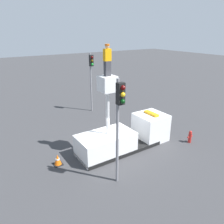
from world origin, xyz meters
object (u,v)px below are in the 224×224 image
at_px(bucket_truck, 125,136).
at_px(worker, 107,60).
at_px(traffic_light_across, 91,71).
at_px(traffic_light_pole, 119,113).
at_px(traffic_cone_rear, 58,160).
at_px(fire_hydrant, 190,137).

relative_size(bucket_truck, worker, 3.78).
bearing_deg(traffic_light_across, worker, -111.42).
bearing_deg(traffic_light_pole, traffic_cone_rear, 122.33).
bearing_deg(traffic_cone_rear, traffic_light_across, 48.62).
bearing_deg(bucket_truck, traffic_cone_rear, 172.84).
bearing_deg(traffic_light_across, traffic_cone_rear, -131.38).
bearing_deg(traffic_light_pole, fire_hydrant, 6.65).
relative_size(bucket_truck, traffic_cone_rear, 10.03).
distance_m(bucket_truck, traffic_light_across, 8.23).
bearing_deg(traffic_light_pole, bucket_truck, 48.55).
distance_m(worker, fire_hydrant, 8.09).
bearing_deg(traffic_cone_rear, traffic_light_pole, -57.67).
height_order(fire_hydrant, traffic_cone_rear, fire_hydrant).
relative_size(traffic_light_across, traffic_cone_rear, 8.42).
distance_m(bucket_truck, worker, 5.23).
distance_m(worker, traffic_light_across, 8.28).
bearing_deg(fire_hydrant, bucket_truck, 155.55).
xyz_separation_m(bucket_truck, fire_hydrant, (4.28, -1.95, -0.43)).
bearing_deg(fire_hydrant, worker, 160.88).
height_order(bucket_truck, worker, worker).
distance_m(traffic_light_pole, traffic_cone_rear, 5.28).
distance_m(worker, traffic_light_pole, 3.57).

